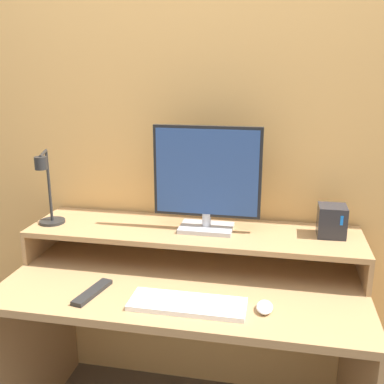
% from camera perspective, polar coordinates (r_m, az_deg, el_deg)
% --- Properties ---
extents(wall_back, '(6.00, 0.05, 2.50)m').
position_cam_1_polar(wall_back, '(1.99, 1.32, 7.33)').
color(wall_back, '#E5AD60').
rests_on(wall_back, ground_plane).
extents(desk, '(1.38, 0.69, 0.74)m').
position_cam_1_polar(desk, '(1.89, -0.91, -16.48)').
color(desk, '#A87F51').
rests_on(desk, ground_plane).
extents(monitor_shelf, '(1.38, 0.35, 0.15)m').
position_cam_1_polar(monitor_shelf, '(1.89, 0.13, -5.32)').
color(monitor_shelf, '#A87F51').
rests_on(monitor_shelf, desk).
extents(monitor, '(0.44, 0.15, 0.43)m').
position_cam_1_polar(monitor, '(1.81, 1.90, 1.71)').
color(monitor, '#BCBCC1').
rests_on(monitor, monitor_shelf).
extents(desk_lamp, '(0.12, 0.21, 0.32)m').
position_cam_1_polar(desk_lamp, '(1.95, -17.88, -0.11)').
color(desk_lamp, black).
rests_on(desk_lamp, monitor_shelf).
extents(router_dock, '(0.11, 0.11, 0.13)m').
position_cam_1_polar(router_dock, '(1.87, 17.32, -3.51)').
color(router_dock, '#28282D').
rests_on(router_dock, monitor_shelf).
extents(keyboard, '(0.40, 0.14, 0.02)m').
position_cam_1_polar(keyboard, '(1.60, -0.58, -14.02)').
color(keyboard, white).
rests_on(keyboard, desk).
extents(mouse, '(0.06, 0.09, 0.03)m').
position_cam_1_polar(mouse, '(1.59, 9.20, -14.22)').
color(mouse, white).
rests_on(mouse, desk).
extents(remote_control, '(0.08, 0.20, 0.02)m').
position_cam_1_polar(remote_control, '(1.72, -12.53, -12.31)').
color(remote_control, black).
rests_on(remote_control, desk).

